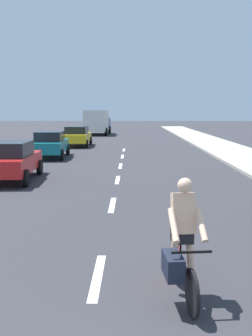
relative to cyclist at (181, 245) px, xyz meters
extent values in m
plane|color=#2D2D33|center=(-1.30, 16.39, -0.83)|extent=(160.00, 160.00, 0.00)
cube|color=#9E998E|center=(6.00, 18.39, -0.76)|extent=(3.60, 80.00, 0.14)
cube|color=white|center=(-1.30, 0.71, -0.83)|extent=(0.16, 1.80, 0.01)
cube|color=white|center=(-1.30, 5.54, -0.83)|extent=(0.16, 1.80, 0.01)
cube|color=white|center=(-1.30, 9.58, -0.83)|extent=(0.16, 1.80, 0.01)
cube|color=white|center=(-1.30, 13.39, -0.83)|extent=(0.16, 1.80, 0.01)
cube|color=white|center=(-1.30, 17.32, -0.83)|extent=(0.16, 1.80, 0.01)
cube|color=white|center=(-1.30, 21.17, -0.83)|extent=(0.16, 1.80, 0.01)
cylinder|color=black|center=(0.10, -0.48, -0.50)|extent=(0.11, 0.66, 0.66)
cylinder|color=red|center=(-0.01, 0.56, -0.50)|extent=(0.11, 0.66, 0.66)
cube|color=black|center=(0.05, 0.04, -0.32)|extent=(0.13, 0.94, 0.04)
cylinder|color=black|center=(0.02, 0.25, -0.08)|extent=(0.03, 0.03, 0.48)
cube|color=black|center=(0.09, -0.41, 0.05)|extent=(0.56, 0.08, 0.03)
cube|color=beige|center=(0.04, 0.12, 0.45)|extent=(0.37, 0.35, 0.63)
sphere|color=beige|center=(0.04, 0.06, 0.88)|extent=(0.22, 0.22, 0.22)
cube|color=black|center=(0.03, 0.17, 0.12)|extent=(0.34, 0.25, 0.28)
cube|color=black|center=(-0.15, -0.27, -0.20)|extent=(0.29, 0.54, 0.32)
cylinder|color=beige|center=(0.16, 0.13, -0.20)|extent=(0.14, 0.33, 0.62)
cylinder|color=beige|center=(-0.08, 0.11, -0.20)|extent=(0.13, 0.21, 0.63)
cylinder|color=beige|center=(0.26, -0.13, 0.35)|extent=(0.14, 0.49, 0.41)
cylinder|color=beige|center=(-0.14, -0.16, 0.35)|extent=(0.14, 0.49, 0.41)
cube|color=red|center=(-5.53, 9.46, -0.14)|extent=(1.84, 3.99, 0.64)
cube|color=black|center=(-5.52, 9.27, 0.46)|extent=(1.55, 2.11, 0.56)
cylinder|color=black|center=(-6.41, 10.75, -0.51)|extent=(0.21, 0.65, 0.64)
cylinder|color=black|center=(-4.77, 10.83, -0.51)|extent=(0.21, 0.65, 0.64)
cylinder|color=black|center=(-4.64, 8.17, -0.51)|extent=(0.21, 0.65, 0.64)
cube|color=#14727A|center=(-5.55, 16.75, -0.14)|extent=(1.85, 4.05, 0.64)
cube|color=black|center=(-5.55, 16.55, 0.46)|extent=(1.56, 2.13, 0.56)
cylinder|color=black|center=(-6.45, 18.06, -0.51)|extent=(0.21, 0.65, 0.64)
cylinder|color=black|center=(-4.78, 18.13, -0.51)|extent=(0.21, 0.65, 0.64)
cylinder|color=black|center=(-6.33, 15.36, -0.51)|extent=(0.21, 0.65, 0.64)
cylinder|color=black|center=(-4.66, 15.43, -0.51)|extent=(0.21, 0.65, 0.64)
cube|color=gold|center=(-5.01, 23.93, -0.14)|extent=(1.82, 4.27, 0.64)
cube|color=black|center=(-5.01, 23.72, 0.46)|extent=(1.59, 2.23, 0.56)
cylinder|color=black|center=(-5.92, 25.37, -0.51)|extent=(0.18, 0.64, 0.64)
cylinder|color=black|center=(-4.13, 25.39, -0.51)|extent=(0.18, 0.64, 0.64)
cylinder|color=black|center=(-5.90, 22.48, -0.51)|extent=(0.18, 0.64, 0.64)
cylinder|color=black|center=(-4.11, 22.49, -0.51)|extent=(0.18, 0.64, 0.64)
cube|color=#23478C|center=(-4.65, 40.18, 0.37)|extent=(2.48, 2.43, 1.40)
cube|color=silver|center=(-4.76, 37.20, 0.82)|extent=(2.55, 4.25, 2.30)
cylinder|color=black|center=(-5.85, 40.10, -0.38)|extent=(0.31, 0.91, 0.90)
cylinder|color=black|center=(-3.45, 40.01, -0.38)|extent=(0.31, 0.91, 0.90)
cylinder|color=black|center=(-5.99, 36.20, -0.38)|extent=(0.31, 0.91, 0.90)
cylinder|color=black|center=(-3.60, 36.11, -0.38)|extent=(0.31, 0.91, 0.90)
camera|label=1|loc=(-0.73, -5.23, 1.95)|focal=39.81mm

